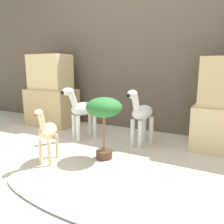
# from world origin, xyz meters

# --- Properties ---
(ground_plane) EXTENTS (14.00, 14.00, 0.00)m
(ground_plane) POSITION_xyz_m (0.00, 0.00, 0.00)
(ground_plane) COLOR beige
(wall_back) EXTENTS (6.40, 0.08, 2.20)m
(wall_back) POSITION_xyz_m (0.00, 1.72, 1.10)
(wall_back) COLOR brown
(wall_back) RESTS_ON ground_plane
(rock_pillar_left) EXTENTS (0.75, 0.46, 1.09)m
(rock_pillar_left) POSITION_xyz_m (-1.25, 1.31, 0.49)
(rock_pillar_left) COLOR tan
(rock_pillar_left) RESTS_ON ground_plane
(zebra_right) EXTENTS (0.24, 0.48, 0.66)m
(zebra_right) POSITION_xyz_m (0.34, 1.05, 0.37)
(zebra_right) COLOR silver
(zebra_right) RESTS_ON ground_plane
(zebra_left) EXTENTS (0.30, 0.48, 0.66)m
(zebra_left) POSITION_xyz_m (-0.40, 0.93, 0.37)
(zebra_left) COLOR silver
(zebra_left) RESTS_ON ground_plane
(giraffe_figurine) EXTENTS (0.24, 0.39, 0.54)m
(giraffe_figurine) POSITION_xyz_m (-0.28, 0.20, 0.31)
(giraffe_figurine) COLOR beige
(giraffe_figurine) RESTS_ON ground_plane
(potted_palm_front) EXTENTS (0.35, 0.35, 0.61)m
(potted_palm_front) POSITION_xyz_m (0.15, 0.52, 0.48)
(potted_palm_front) COLOR #513323
(potted_palm_front) RESTS_ON ground_plane
(surfboard) EXTENTS (1.12, 0.36, 0.07)m
(surfboard) POSITION_xyz_m (0.22, -0.25, 0.02)
(surfboard) COLOR silver
(surfboard) RESTS_ON ground_plane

